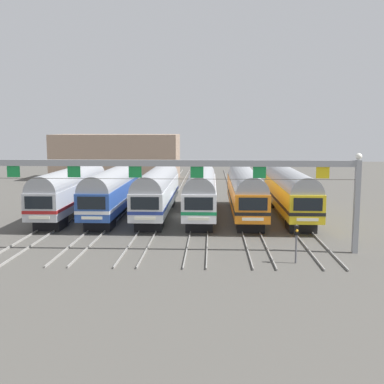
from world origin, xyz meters
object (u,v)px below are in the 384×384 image
(commuter_train_orange, at_px, (245,190))
(catenary_gantry, at_px, (166,176))
(commuter_train_stainless, at_px, (71,189))
(yard_signal_mast, at_px, (296,236))
(commuter_train_blue, at_px, (114,189))
(commuter_train_silver, at_px, (158,189))
(commuter_train_white, at_px, (201,189))
(commuter_train_yellow, at_px, (289,190))

(commuter_train_orange, relative_size, catenary_gantry, 0.67)
(commuter_train_stainless, distance_m, yard_signal_mast, 25.33)
(commuter_train_blue, distance_m, commuter_train_orange, 12.95)
(commuter_train_stainless, bearing_deg, commuter_train_blue, 0.00)
(commuter_train_orange, bearing_deg, commuter_train_silver, 180.00)
(commuter_train_orange, xyz_separation_m, catenary_gantry, (-6.47, -13.49, 2.69))
(commuter_train_silver, bearing_deg, commuter_train_orange, 0.00)
(commuter_train_orange, bearing_deg, yard_signal_mast, -82.42)
(commuter_train_silver, xyz_separation_m, commuter_train_white, (4.32, 0.00, 0.00))
(commuter_train_blue, bearing_deg, commuter_train_silver, -0.06)
(commuter_train_silver, bearing_deg, catenary_gantry, -80.91)
(commuter_train_blue, height_order, commuter_train_yellow, commuter_train_blue)
(catenary_gantry, relative_size, yard_signal_mast, 10.67)
(commuter_train_stainless, relative_size, commuter_train_silver, 1.00)
(commuter_train_silver, height_order, yard_signal_mast, commuter_train_silver)
(catenary_gantry, xyz_separation_m, yard_signal_mast, (8.63, -2.73, -3.61))
(commuter_train_blue, distance_m, yard_signal_mast, 22.19)
(commuter_train_white, xyz_separation_m, commuter_train_orange, (4.32, -0.00, -0.00))
(commuter_train_blue, bearing_deg, yard_signal_mast, -47.05)
(commuter_train_yellow, bearing_deg, yard_signal_mast, -97.58)
(commuter_train_white, distance_m, commuter_train_orange, 4.32)
(commuter_train_orange, bearing_deg, commuter_train_stainless, 179.99)
(commuter_train_stainless, height_order, commuter_train_silver, commuter_train_stainless)
(commuter_train_silver, relative_size, yard_signal_mast, 7.18)
(commuter_train_silver, relative_size, catenary_gantry, 0.67)
(commuter_train_stainless, xyz_separation_m, commuter_train_yellow, (21.58, -0.00, -0.00))
(commuter_train_silver, distance_m, commuter_train_yellow, 12.95)
(commuter_train_silver, distance_m, commuter_train_white, 4.32)
(commuter_train_orange, bearing_deg, commuter_train_blue, 179.98)
(commuter_train_white, distance_m, catenary_gantry, 13.93)
(commuter_train_blue, relative_size, commuter_train_yellow, 1.00)
(commuter_train_orange, distance_m, yard_signal_mast, 16.39)
(commuter_train_stainless, distance_m, commuter_train_white, 12.95)
(commuter_train_stainless, xyz_separation_m, yard_signal_mast, (19.42, -16.23, -0.92))
(commuter_train_yellow, bearing_deg, commuter_train_blue, 179.99)
(commuter_train_orange, height_order, catenary_gantry, catenary_gantry)
(commuter_train_white, height_order, commuter_train_orange, commuter_train_white)
(commuter_train_stainless, distance_m, catenary_gantry, 17.49)
(commuter_train_stainless, relative_size, commuter_train_blue, 1.00)
(commuter_train_blue, relative_size, commuter_train_white, 1.00)
(commuter_train_stainless, xyz_separation_m, commuter_train_orange, (17.26, -0.00, -0.00))
(commuter_train_white, bearing_deg, commuter_train_yellow, -0.03)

